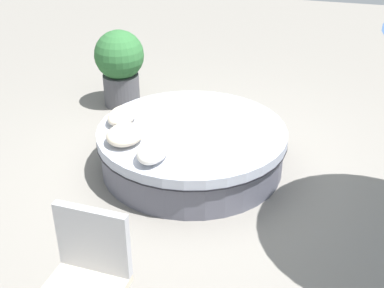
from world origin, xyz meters
TOP-DOWN VIEW (x-y plane):
  - ground_plane at (0.00, 0.00)m, footprint 16.00×16.00m
  - round_bed at (0.00, 0.00)m, footprint 2.01×2.01m
  - throw_pillow_0 at (0.05, -0.76)m, footprint 0.44×0.29m
  - throw_pillow_1 at (0.46, -0.56)m, footprint 0.43×0.36m
  - throw_pillow_2 at (0.69, -0.19)m, footprint 0.47×0.28m
  - patio_chair at (2.32, -0.08)m, footprint 0.52×0.54m
  - planter at (-1.32, -1.35)m, footprint 0.65×0.65m

SIDE VIEW (x-z plane):
  - ground_plane at x=0.00m, z-range 0.00..0.00m
  - round_bed at x=0.00m, z-range 0.01..0.47m
  - throw_pillow_0 at x=0.05m, z-range 0.47..0.62m
  - throw_pillow_1 at x=0.46m, z-range 0.47..0.64m
  - patio_chair at x=2.32m, z-range 0.07..1.05m
  - throw_pillow_2 at x=0.69m, z-range 0.47..0.65m
  - planter at x=-1.32m, z-range 0.06..1.09m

